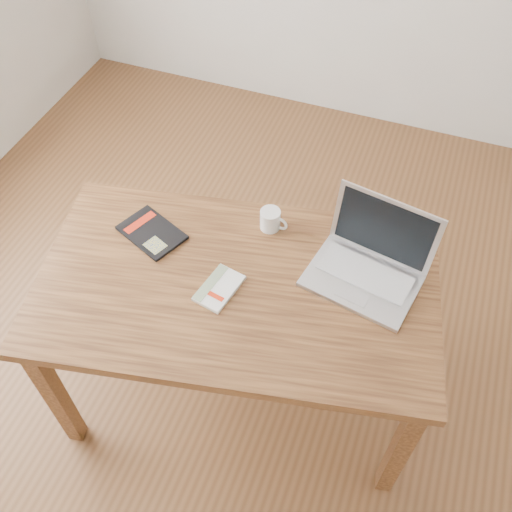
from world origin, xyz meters
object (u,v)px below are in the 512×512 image
(desk, at_px, (237,298))
(laptop, at_px, (370,262))
(black_guidebook, at_px, (152,232))
(white_guidebook, at_px, (219,288))
(coffee_mug, at_px, (271,219))

(desk, relative_size, laptop, 3.60)
(black_guidebook, distance_m, laptop, 0.80)
(white_guidebook, relative_size, laptop, 0.46)
(white_guidebook, relative_size, coffee_mug, 1.76)
(white_guidebook, bearing_deg, black_guidebook, 167.04)
(laptop, bearing_deg, white_guidebook, -140.44)
(black_guidebook, bearing_deg, laptop, -59.85)
(black_guidebook, distance_m, coffee_mug, 0.45)
(white_guidebook, height_order, laptop, laptop)
(desk, xyz_separation_m, laptop, (0.41, 0.20, 0.15))
(white_guidebook, xyz_separation_m, black_guidebook, (-0.33, 0.15, -0.00))
(white_guidebook, bearing_deg, coffee_mug, 89.37)
(desk, xyz_separation_m, coffee_mug, (0.02, 0.29, 0.13))
(desk, height_order, laptop, laptop)
(desk, height_order, white_guidebook, white_guidebook)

